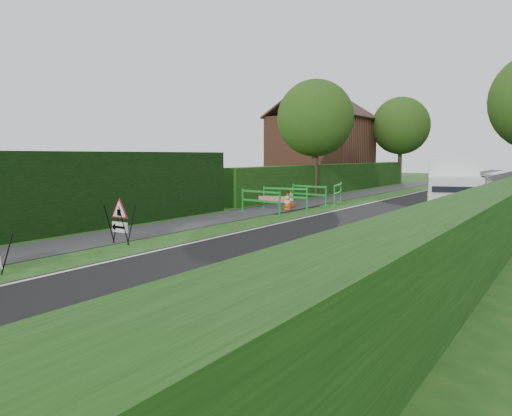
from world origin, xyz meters
The scene contains 21 objects.
ground centered at (0.00, 0.00, 0.00)m, with size 120.00×120.00×0.00m, color #1A4914.
road_surface centered at (2.50, 35.00, 0.00)m, with size 6.00×90.00×0.02m, color black.
footpath centered at (-3.00, 35.00, 0.01)m, with size 2.00×90.00×0.02m, color #2D2D30.
hedge_west_near centered at (-5.00, 0.00, 0.00)m, with size 1.10×18.00×2.50m, color black.
hedge_west_far centered at (-5.00, 22.00, 0.00)m, with size 1.00×24.00×1.80m, color #14380F.
house_west centered at (-10.00, 30.00, 2.90)m, with size 7.50×7.40×7.88m.
tree_nw centered at (-4.60, 18.00, 4.48)m, with size 4.40×4.40×6.70m.
tree_fw centered at (-4.60, 34.00, 4.83)m, with size 4.80×4.80×7.24m.
triangle_sign centered at (-1.88, 0.92, 0.73)m, with size 0.72×0.72×1.05m.
works_van centered at (3.84, 13.99, 1.20)m, with size 3.08×5.27×2.26m.
traffic_cone_0 centered at (4.87, 11.20, 0.39)m, with size 0.38×0.38×0.79m.
traffic_cone_1 centered at (5.09, 13.63, 0.39)m, with size 0.38×0.38×0.79m.
traffic_cone_2 centered at (4.69, 15.07, 0.39)m, with size 0.38×0.38×0.79m.
traffic_cone_3 centered at (-2.23, 10.60, 0.39)m, with size 0.38×0.38×0.79m.
traffic_cone_4 centered at (-2.73, 11.80, 0.39)m, with size 0.38×0.38×0.79m.
ped_barrier_0 centered at (-2.37, 8.69, 0.63)m, with size 2.09×0.67×1.00m.
ped_barrier_1 centered at (-2.48, 10.85, 0.63)m, with size 2.09×0.72×1.00m.
ped_barrier_2 centered at (-2.33, 12.86, 0.63)m, with size 2.09×0.78×1.00m.
ped_barrier_3 centered at (-1.50, 14.26, 0.63)m, with size 0.87×2.08×1.00m.
redwhite_plank centered at (-2.91, 10.62, 0.00)m, with size 1.50×0.04×0.25m, color red.
hatchback_car centered at (2.38, 26.57, 0.60)m, with size 1.42×3.52×1.20m, color white.
Camera 1 is at (8.38, -8.09, 2.38)m, focal length 35.00 mm.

